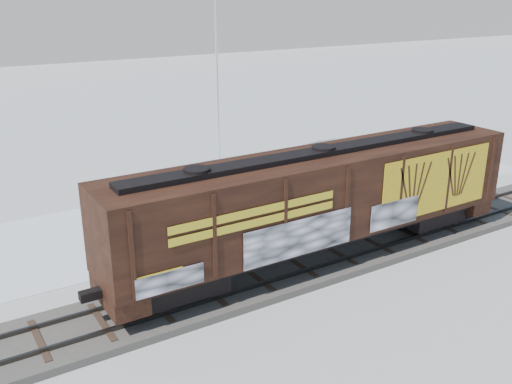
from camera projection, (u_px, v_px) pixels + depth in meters
ground at (297, 270)px, 22.96m from camera, size 500.00×500.00×0.00m
rail_track at (297, 267)px, 22.91m from camera, size 50.00×3.40×0.43m
parking_strip at (211, 212)px, 28.96m from camera, size 40.00×8.00×0.03m
hopper_railcar at (322, 197)px, 22.52m from camera, size 18.00×3.06×4.48m
flagpole at (219, 94)px, 34.72m from camera, size 2.30×0.90×12.52m
car_silver at (129, 218)px, 26.28m from camera, size 4.30×2.54×1.37m
car_white at (177, 208)px, 27.50m from camera, size 4.56×2.96×1.42m
car_dark at (331, 185)px, 31.00m from camera, size 4.54×2.71×1.23m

